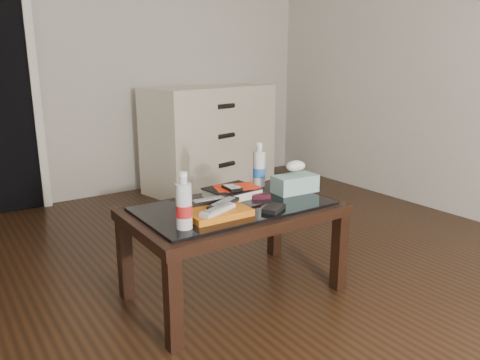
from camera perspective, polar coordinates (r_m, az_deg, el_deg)
The scene contains 14 objects.
coffee_table at distance 2.26m, azimuth -0.74°, elevation -4.58°, with size 1.00×0.60×0.46m.
dresser at distance 4.21m, azimuth -3.60°, elevation 5.21°, with size 1.28×0.74×0.90m.
magazines at distance 2.09m, azimuth -2.97°, elevation -3.89°, with size 0.28×0.21×0.03m, color #C86412.
remote_silver at distance 2.04m, azimuth -2.72°, elevation -3.61°, with size 0.20×0.05×0.02m, color #BBBBC0.
remote_black_front at distance 2.12m, azimuth -2.05°, elevation -2.85°, with size 0.20×0.05×0.02m, color black.
remote_black_back at distance 2.16m, azimuth -3.87°, elevation -2.55°, with size 0.20×0.05×0.02m, color black.
textbook at distance 2.36m, azimuth -0.94°, elevation -1.51°, with size 0.25×0.20×0.05m, color black.
dvd_mailers at distance 2.36m, azimuth -0.78°, elevation -0.86°, with size 0.19×0.14×0.01m, color red.
ipod at distance 2.30m, azimuth -0.98°, elevation -0.94°, with size 0.06×0.10×0.02m, color black.
flip_phone at distance 2.34m, azimuth 2.59°, elevation -1.97°, with size 0.09×0.05×0.02m, color black.
wallet at distance 2.15m, azimuth 4.13°, elevation -3.48°, with size 0.12×0.07×0.02m, color black.
water_bottle_left at distance 1.91m, azimuth -6.87°, elevation -2.50°, with size 0.07×0.07×0.24m, color silver.
water_bottle_right at distance 2.54m, azimuth 2.35°, elevation 1.90°, with size 0.07×0.07×0.24m, color silver.
tissue_box at distance 2.45m, azimuth 6.72°, elevation -0.45°, with size 0.23×0.12×0.09m, color teal.
Camera 1 is at (-0.71, -1.35, 1.14)m, focal length 35.00 mm.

